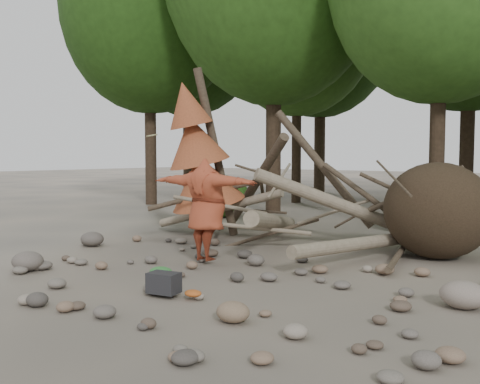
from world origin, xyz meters
The scene contains 13 objects.
ground centered at (0.00, 0.00, 0.00)m, with size 120.00×120.00×0.00m, color #514C44.
deadfall_pile centered at (2.02, 4.24, 0.95)m, with size 8.55×5.24×3.30m.
dead_conifer centered at (-3.12, 3.37, 2.11)m, with size 2.06×2.16×4.35m.
bush_left centered at (-5.50, 7.20, 0.72)m, with size 1.80×1.80×1.44m, color #224813.
bush_mid centered at (0.80, 7.80, 0.56)m, with size 1.40×1.40×1.12m, color #2D5C1A.
frisbee_thrower centered at (-0.76, 0.99, 1.07)m, with size 3.09×0.80×2.50m.
backpack centered at (0.33, -1.20, 0.15)m, with size 0.46×0.31×0.31m, color black.
cloth_green centered at (-0.55, -0.42, 0.08)m, with size 0.42×0.35×0.16m, color #2D7030.
cloth_orange centered at (0.80, -1.07, 0.05)m, with size 0.27×0.22×0.10m, color #A94F1C.
boulder_front_left centered at (-2.95, -1.48, 0.18)m, with size 0.60×0.54×0.36m, color #645B53.
boulder_front_right centered at (1.91, -1.52, 0.13)m, with size 0.45×0.40×0.27m, color #7E664F.
boulder_mid_right centered at (4.05, 0.92, 0.19)m, with size 0.64×0.58×0.39m, color gray.
boulder_mid_left centered at (-4.21, 0.89, 0.17)m, with size 0.57×0.51×0.34m, color #58504A.
Camera 1 is at (6.08, -6.73, 2.13)m, focal length 40.00 mm.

